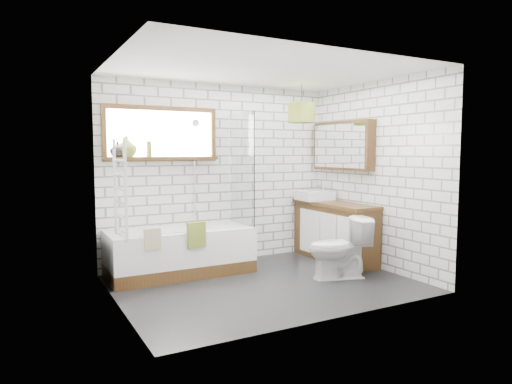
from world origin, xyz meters
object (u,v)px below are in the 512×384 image
vanity (334,231)px  pendant (301,113)px  basin (315,195)px  toilet (339,248)px  bathtub (180,251)px

vanity → pendant: bearing=166.6°
basin → pendant: (-0.45, -0.29, 1.19)m
toilet → pendant: (0.03, 0.90, 1.72)m
bathtub → pendant: (1.70, -0.22, 1.81)m
bathtub → basin: bearing=1.8°
vanity → basin: basin is taller
vanity → basin: 0.64m
bathtub → vanity: 2.24m
toilet → pendant: pendant is taller
toilet → pendant: 1.94m
pendant → toilet: bearing=-91.9°
bathtub → basin: size_ratio=3.84×
toilet → vanity: bearing=162.2°
vanity → bathtub: bearing=171.1°
vanity → pendant: pendant is taller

